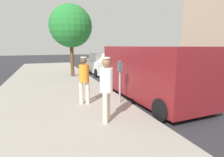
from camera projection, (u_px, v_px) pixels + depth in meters
name	position (u px, v px, depth m)	size (l,w,h in m)	color
ground_plane	(140.00, 96.00, 7.82)	(80.00, 80.00, 0.00)	#2D2D33
sidewalk_slab	(57.00, 104.00, 6.59)	(5.00, 32.00, 0.15)	#9E998E
parking_meter_near	(120.00, 74.00, 6.30)	(0.14, 0.18, 1.52)	gray
pedestrian_in_orange	(84.00, 77.00, 6.17)	(0.35, 0.34, 1.66)	beige
pedestrian_in_white	(106.00, 86.00, 4.66)	(0.34, 0.34, 1.74)	beige
parked_van	(149.00, 71.00, 7.25)	(2.26, 5.26, 2.15)	maroon
parked_sedan_behind	(101.00, 64.00, 14.24)	(1.97, 4.41, 1.65)	white
street_tree	(71.00, 26.00, 11.56)	(2.75, 2.75, 4.67)	brown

